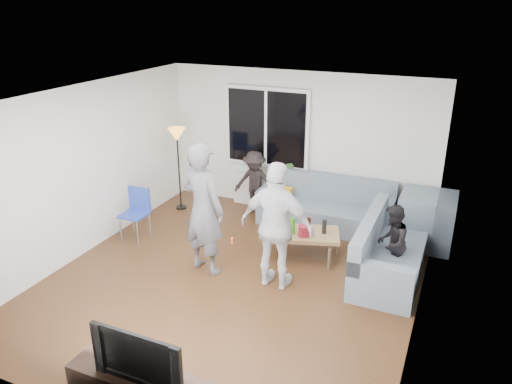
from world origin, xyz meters
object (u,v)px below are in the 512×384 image
at_px(coffee_table, 303,244).
at_px(television, 143,353).
at_px(player_left, 203,209).
at_px(sofa_back_section, 326,203).
at_px(player_right, 277,227).
at_px(floor_lamp, 179,170).
at_px(spectator_back, 254,183).
at_px(spectator_right, 392,243).
at_px(side_chair, 134,215).
at_px(sofa_right_section, 392,247).

bearing_deg(coffee_table, television, -95.67).
distance_m(coffee_table, player_left, 1.72).
xyz_separation_m(coffee_table, player_left, (-1.18, -0.98, 0.78)).
height_order(player_left, television, player_left).
xyz_separation_m(sofa_back_section, player_right, (-0.08, -2.13, 0.48)).
height_order(floor_lamp, spectator_back, floor_lamp).
distance_m(coffee_table, player_right, 1.18).
bearing_deg(floor_lamp, player_right, -33.89).
height_order(spectator_right, television, spectator_right).
relative_size(player_right, spectator_right, 1.62).
xyz_separation_m(player_left, player_right, (1.11, 0.03, -0.08)).
bearing_deg(side_chair, player_right, -9.84).
distance_m(coffee_table, floor_lamp, 2.91).
height_order(player_right, spectator_right, player_right).
bearing_deg(coffee_table, player_right, -93.94).
bearing_deg(player_left, spectator_back, -71.30).
distance_m(spectator_right, television, 3.87).
relative_size(player_left, spectator_back, 1.64).
xyz_separation_m(sofa_back_section, floor_lamp, (-2.74, -0.35, 0.36)).
relative_size(spectator_right, television, 1.16).
bearing_deg(side_chair, sofa_back_section, 30.86).
xyz_separation_m(coffee_table, side_chair, (-2.73, -0.57, 0.23)).
xyz_separation_m(sofa_back_section, coffee_table, (-0.02, -1.18, -0.22)).
relative_size(side_chair, player_right, 0.48).
bearing_deg(spectator_right, sofa_right_section, -177.24).
height_order(sofa_back_section, player_right, player_right).
bearing_deg(spectator_right, player_right, -56.50).
xyz_separation_m(sofa_back_section, television, (-0.37, -4.77, 0.29)).
relative_size(floor_lamp, player_left, 0.80).
distance_m(side_chair, spectator_back, 2.26).
height_order(sofa_right_section, floor_lamp, floor_lamp).
relative_size(coffee_table, television, 1.15).
bearing_deg(side_chair, television, -53.56).
xyz_separation_m(side_chair, spectator_back, (1.37, 1.79, 0.17)).
bearing_deg(floor_lamp, sofa_right_section, -11.68).
height_order(sofa_back_section, spectator_right, spectator_right).
distance_m(side_chair, floor_lamp, 1.45).
bearing_deg(spectator_back, sofa_right_section, -26.15).
bearing_deg(player_right, television, 86.26).
distance_m(spectator_right, spectator_back, 3.01).
bearing_deg(side_chair, floor_lamp, 88.24).
relative_size(coffee_table, spectator_back, 0.92).
bearing_deg(sofa_back_section, side_chair, -147.38).
bearing_deg(sofa_back_section, television, -94.48).
height_order(player_left, spectator_back, player_left).
height_order(sofa_back_section, coffee_table, sofa_back_section).
height_order(spectator_back, television, spectator_back).
relative_size(floor_lamp, player_right, 0.87).
bearing_deg(player_left, side_chair, -0.63).
height_order(sofa_right_section, side_chair, side_chair).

